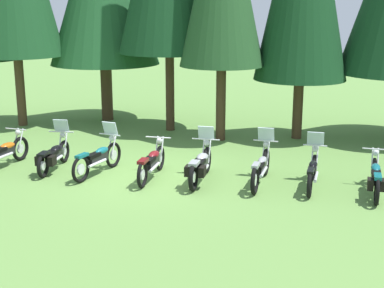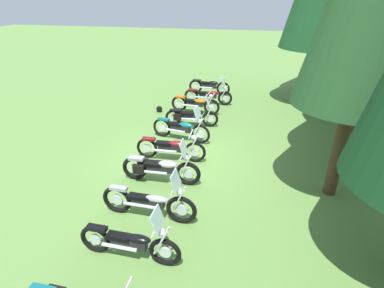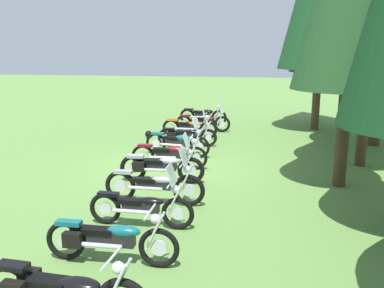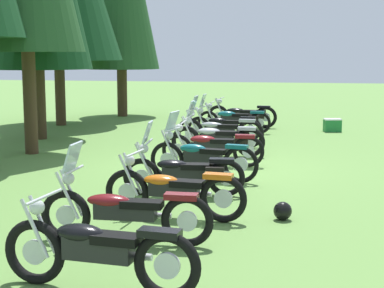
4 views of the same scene
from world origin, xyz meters
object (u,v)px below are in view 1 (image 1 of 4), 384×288
Objects in this scene: motorcycle_2 at (3,152)px; motorcycle_6 at (200,165)px; motorcycle_5 at (152,162)px; motorcycle_7 at (261,167)px; motorcycle_8 at (313,171)px; motorcycle_4 at (98,157)px; motorcycle_9 at (376,177)px; motorcycle_3 at (54,155)px.

motorcycle_2 is 5.85m from motorcycle_6.
motorcycle_7 is at bearing -86.46° from motorcycle_5.
motorcycle_4 is at bearing 94.81° from motorcycle_8.
motorcycle_5 is 0.99× the size of motorcycle_9.
motorcycle_7 reaches higher than motorcycle_9.
motorcycle_2 is 8.77m from motorcycle_8.
motorcycle_4 is 1.56m from motorcycle_5.
motorcycle_2 is 1.04× the size of motorcycle_3.
motorcycle_4 is 4.50m from motorcycle_7.
motorcycle_6 reaches higher than motorcycle_3.
motorcycle_8 is at bearing -85.55° from motorcycle_6.
motorcycle_6 reaches higher than motorcycle_5.
motorcycle_3 is 2.96m from motorcycle_5.
motorcycle_3 is 0.99× the size of motorcycle_8.
motorcycle_3 is 0.94× the size of motorcycle_5.
motorcycle_7 is at bearing 88.25° from motorcycle_9.
motorcycle_5 is (1.55, 0.05, -0.02)m from motorcycle_4.
motorcycle_4 is at bearing 95.68° from motorcycle_7.
motorcycle_6 is 1.60m from motorcycle_7.
motorcycle_2 is 10.31m from motorcycle_9.
motorcycle_2 is at bearing 94.73° from motorcycle_7.
motorcycle_3 is 0.91× the size of motorcycle_7.
motorcycle_9 is (7.36, 0.27, -0.03)m from motorcycle_4.
motorcycle_8 is at bearing 84.33° from motorcycle_9.
motorcycle_6 is (4.31, 0.07, 0.02)m from motorcycle_3.
motorcycle_2 is at bearing 88.68° from motorcycle_3.
motorcycle_5 is 1.35m from motorcycle_6.
motorcycle_6 is (5.85, 0.21, 0.02)m from motorcycle_2.
motorcycle_8 is (4.25, 0.37, -0.01)m from motorcycle_5.
motorcycle_7 is (4.48, 0.35, -0.02)m from motorcycle_4.
motorcycle_6 is 2.92m from motorcycle_8.
motorcycle_6 is (2.90, 0.10, -0.01)m from motorcycle_4.
motorcycle_5 is 2.95m from motorcycle_7.
motorcycle_4 is at bearing 89.33° from motorcycle_5.
motorcycle_5 is at bearing 97.13° from motorcycle_7.
motorcycle_7 is (5.89, 0.32, 0.02)m from motorcycle_3.
motorcycle_7 reaches higher than motorcycle_3.
motorcycle_8 is (5.81, 0.42, -0.04)m from motorcycle_4.
motorcycle_4 is 0.95× the size of motorcycle_7.
motorcycle_7 is at bearing -75.93° from motorcycle_4.
motorcycle_9 is at bearing -94.96° from motorcycle_8.
motorcycle_2 is 0.95× the size of motorcycle_7.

